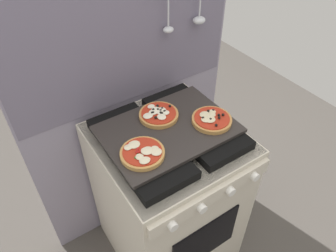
# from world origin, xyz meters

# --- Properties ---
(ground_plane) EXTENTS (4.00, 4.00, 0.00)m
(ground_plane) POSITION_xyz_m (0.00, 0.00, 0.00)
(ground_plane) COLOR #4C4742
(kitchen_backsplash) EXTENTS (1.10, 0.09, 1.55)m
(kitchen_backsplash) POSITION_xyz_m (0.00, 0.33, 0.79)
(kitchen_backsplash) COLOR gray
(kitchen_backsplash) RESTS_ON ground_plane
(stove) EXTENTS (0.60, 0.64, 0.90)m
(stove) POSITION_xyz_m (-0.00, -0.00, 0.45)
(stove) COLOR beige
(stove) RESTS_ON ground_plane
(baking_tray) EXTENTS (0.54, 0.38, 0.02)m
(baking_tray) POSITION_xyz_m (0.00, 0.00, 0.91)
(baking_tray) COLOR #2D2826
(baking_tray) RESTS_ON stove
(pizza_left) EXTENTS (0.17, 0.17, 0.03)m
(pizza_left) POSITION_xyz_m (-0.17, -0.08, 0.93)
(pizza_left) COLOR tan
(pizza_left) RESTS_ON baking_tray
(pizza_right) EXTENTS (0.17, 0.17, 0.03)m
(pizza_right) POSITION_xyz_m (0.18, -0.07, 0.93)
(pizza_right) COLOR #C18947
(pizza_right) RESTS_ON baking_tray
(pizza_center) EXTENTS (0.17, 0.17, 0.03)m
(pizza_center) POSITION_xyz_m (0.01, 0.08, 0.93)
(pizza_center) COLOR #C18947
(pizza_center) RESTS_ON baking_tray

